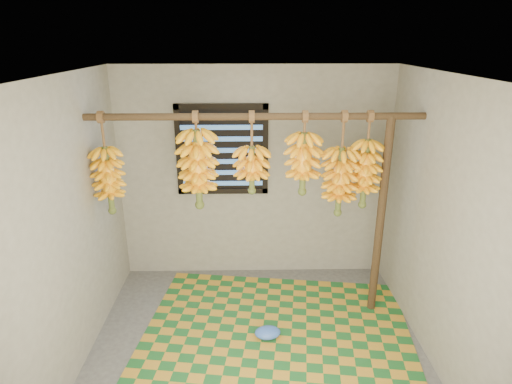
{
  "coord_description": "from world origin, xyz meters",
  "views": [
    {
      "loc": [
        -0.07,
        -3.05,
        2.65
      ],
      "look_at": [
        0.0,
        0.55,
        1.35
      ],
      "focal_mm": 30.0,
      "sensor_mm": 36.0,
      "label": 1
    }
  ],
  "objects_px": {
    "plastic_bag": "(268,333)",
    "banana_bunch_b": "(198,169)",
    "banana_bunch_c": "(252,170)",
    "banana_bunch_e": "(340,182)",
    "support_post": "(380,220)",
    "banana_bunch_a": "(109,180)",
    "banana_bunch_d": "(303,164)",
    "woven_mat": "(277,336)",
    "banana_bunch_f": "(365,174)"
  },
  "relations": [
    {
      "from": "plastic_bag",
      "to": "banana_bunch_b",
      "type": "distance_m",
      "value": 1.65
    },
    {
      "from": "banana_bunch_c",
      "to": "banana_bunch_e",
      "type": "bearing_deg",
      "value": 0.0
    },
    {
      "from": "support_post",
      "to": "banana_bunch_a",
      "type": "bearing_deg",
      "value": -180.0
    },
    {
      "from": "support_post",
      "to": "plastic_bag",
      "type": "relative_size",
      "value": 8.13
    },
    {
      "from": "banana_bunch_d",
      "to": "support_post",
      "type": "bearing_deg",
      "value": 0.0
    },
    {
      "from": "woven_mat",
      "to": "banana_bunch_b",
      "type": "height_order",
      "value": "banana_bunch_b"
    },
    {
      "from": "banana_bunch_c",
      "to": "banana_bunch_d",
      "type": "height_order",
      "value": "same"
    },
    {
      "from": "woven_mat",
      "to": "banana_bunch_b",
      "type": "xyz_separation_m",
      "value": [
        -0.72,
        0.42,
        1.51
      ]
    },
    {
      "from": "woven_mat",
      "to": "banana_bunch_f",
      "type": "height_order",
      "value": "banana_bunch_f"
    },
    {
      "from": "woven_mat",
      "to": "banana_bunch_b",
      "type": "distance_m",
      "value": 1.73
    },
    {
      "from": "banana_bunch_e",
      "to": "banana_bunch_d",
      "type": "bearing_deg",
      "value": -180.0
    },
    {
      "from": "banana_bunch_c",
      "to": "banana_bunch_d",
      "type": "bearing_deg",
      "value": 0.0
    },
    {
      "from": "woven_mat",
      "to": "banana_bunch_a",
      "type": "relative_size",
      "value": 2.64
    },
    {
      "from": "banana_bunch_b",
      "to": "banana_bunch_f",
      "type": "relative_size",
      "value": 0.99
    },
    {
      "from": "plastic_bag",
      "to": "banana_bunch_e",
      "type": "height_order",
      "value": "banana_bunch_e"
    },
    {
      "from": "banana_bunch_d",
      "to": "banana_bunch_a",
      "type": "bearing_deg",
      "value": -180.0
    },
    {
      "from": "support_post",
      "to": "woven_mat",
      "type": "height_order",
      "value": "support_post"
    },
    {
      "from": "banana_bunch_a",
      "to": "banana_bunch_b",
      "type": "bearing_deg",
      "value": 0.0
    },
    {
      "from": "banana_bunch_b",
      "to": "banana_bunch_c",
      "type": "bearing_deg",
      "value": -0.0
    },
    {
      "from": "support_post",
      "to": "banana_bunch_e",
      "type": "bearing_deg",
      "value": 180.0
    },
    {
      "from": "banana_bunch_d",
      "to": "banana_bunch_e",
      "type": "xyz_separation_m",
      "value": [
        0.35,
        0.0,
        -0.18
      ]
    },
    {
      "from": "support_post",
      "to": "banana_bunch_e",
      "type": "distance_m",
      "value": 0.57
    },
    {
      "from": "banana_bunch_b",
      "to": "woven_mat",
      "type": "bearing_deg",
      "value": -30.61
    },
    {
      "from": "banana_bunch_d",
      "to": "banana_bunch_e",
      "type": "bearing_deg",
      "value": 0.0
    },
    {
      "from": "banana_bunch_d",
      "to": "banana_bunch_f",
      "type": "bearing_deg",
      "value": 0.0
    },
    {
      "from": "banana_bunch_d",
      "to": "banana_bunch_f",
      "type": "height_order",
      "value": "same"
    },
    {
      "from": "banana_bunch_b",
      "to": "support_post",
      "type": "bearing_deg",
      "value": -0.0
    },
    {
      "from": "plastic_bag",
      "to": "banana_bunch_d",
      "type": "xyz_separation_m",
      "value": [
        0.33,
        0.45,
        1.51
      ]
    },
    {
      "from": "banana_bunch_c",
      "to": "banana_bunch_b",
      "type": "bearing_deg",
      "value": 180.0
    },
    {
      "from": "support_post",
      "to": "banana_bunch_d",
      "type": "bearing_deg",
      "value": 180.0
    },
    {
      "from": "banana_bunch_d",
      "to": "banana_bunch_e",
      "type": "relative_size",
      "value": 0.78
    },
    {
      "from": "banana_bunch_e",
      "to": "banana_bunch_b",
      "type": "bearing_deg",
      "value": 180.0
    },
    {
      "from": "woven_mat",
      "to": "banana_bunch_c",
      "type": "xyz_separation_m",
      "value": [
        -0.22,
        0.42,
        1.51
      ]
    },
    {
      "from": "banana_bunch_a",
      "to": "banana_bunch_b",
      "type": "distance_m",
      "value": 0.83
    },
    {
      "from": "woven_mat",
      "to": "banana_bunch_e",
      "type": "bearing_deg",
      "value": 35.6
    },
    {
      "from": "plastic_bag",
      "to": "banana_bunch_a",
      "type": "height_order",
      "value": "banana_bunch_a"
    },
    {
      "from": "banana_bunch_a",
      "to": "banana_bunch_e",
      "type": "bearing_deg",
      "value": 0.0
    },
    {
      "from": "banana_bunch_f",
      "to": "woven_mat",
      "type": "bearing_deg",
      "value": -152.71
    },
    {
      "from": "support_post",
      "to": "plastic_bag",
      "type": "distance_m",
      "value": 1.51
    },
    {
      "from": "banana_bunch_a",
      "to": "banana_bunch_b",
      "type": "relative_size",
      "value": 1.06
    },
    {
      "from": "woven_mat",
      "to": "banana_bunch_b",
      "type": "bearing_deg",
      "value": 149.39
    },
    {
      "from": "woven_mat",
      "to": "banana_bunch_c",
      "type": "height_order",
      "value": "banana_bunch_c"
    },
    {
      "from": "support_post",
      "to": "banana_bunch_f",
      "type": "xyz_separation_m",
      "value": [
        -0.19,
        0.0,
        0.47
      ]
    },
    {
      "from": "plastic_bag",
      "to": "banana_bunch_c",
      "type": "xyz_separation_m",
      "value": [
        -0.14,
        0.45,
        1.45
      ]
    },
    {
      "from": "banana_bunch_a",
      "to": "banana_bunch_d",
      "type": "bearing_deg",
      "value": 0.0
    },
    {
      "from": "banana_bunch_c",
      "to": "banana_bunch_d",
      "type": "distance_m",
      "value": 0.47
    },
    {
      "from": "woven_mat",
      "to": "plastic_bag",
      "type": "distance_m",
      "value": 0.11
    },
    {
      "from": "banana_bunch_d",
      "to": "banana_bunch_c",
      "type": "bearing_deg",
      "value": 180.0
    },
    {
      "from": "banana_bunch_a",
      "to": "banana_bunch_e",
      "type": "height_order",
      "value": "same"
    },
    {
      "from": "support_post",
      "to": "banana_bunch_b",
      "type": "xyz_separation_m",
      "value": [
        -1.73,
        0.0,
        0.52
      ]
    }
  ]
}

